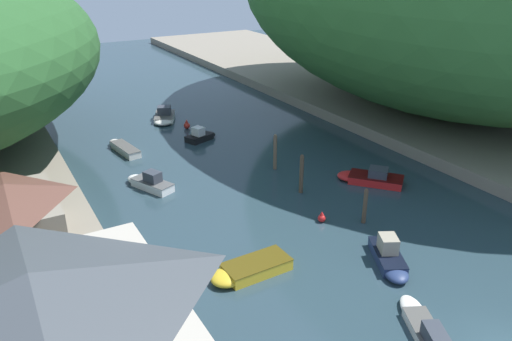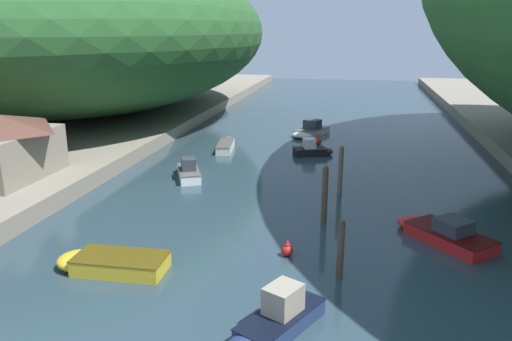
% 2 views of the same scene
% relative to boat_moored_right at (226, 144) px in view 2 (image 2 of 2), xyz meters
% --- Properties ---
extents(water_surface, '(130.00, 130.00, 0.00)m').
position_rel_boat_moored_right_xyz_m(water_surface, '(8.14, -3.83, -0.33)').
color(water_surface, '#283D47').
rests_on(water_surface, ground).
extents(left_bank, '(22.00, 120.00, 1.08)m').
position_rel_boat_moored_right_xyz_m(left_bank, '(-16.52, -3.83, 0.21)').
color(left_bank, gray).
rests_on(left_bank, ground).
extents(hillside_left, '(36.43, 51.01, 16.66)m').
position_rel_boat_moored_right_xyz_m(hillside_left, '(-17.62, 10.35, 9.08)').
color(hillside_left, '#285628').
rests_on(hillside_left, left_bank).
extents(boat_moored_right, '(1.87, 5.24, 0.67)m').
position_rel_boat_moored_right_xyz_m(boat_moored_right, '(0.00, 0.00, 0.00)').
color(boat_moored_right, silver).
rests_on(boat_moored_right, water_surface).
extents(boat_cabin_cruiser, '(3.68, 5.00, 1.45)m').
position_rel_boat_moored_right_xyz_m(boat_cabin_cruiser, '(6.50, 6.67, 0.11)').
color(boat_cabin_cruiser, silver).
rests_on(boat_cabin_cruiser, water_surface).
extents(boat_near_quay, '(3.53, 2.47, 1.37)m').
position_rel_boat_moored_right_xyz_m(boat_near_quay, '(7.55, -0.84, 0.09)').
color(boat_near_quay, black).
rests_on(boat_near_quay, water_surface).
extents(boat_navy_launch, '(3.27, 4.60, 1.59)m').
position_rel_boat_moored_right_xyz_m(boat_navy_launch, '(8.40, -25.90, 0.15)').
color(boat_navy_launch, navy).
rests_on(boat_navy_launch, water_surface).
extents(boat_far_right_bank, '(2.99, 4.58, 1.48)m').
position_rel_boat_moored_right_xyz_m(boat_far_right_bank, '(-0.46, -8.75, 0.13)').
color(boat_far_right_bank, white).
rests_on(boat_far_right_bank, water_surface).
extents(boat_mid_channel, '(4.87, 2.01, 0.71)m').
position_rel_boat_moored_right_xyz_m(boat_mid_channel, '(0.68, -22.68, 0.02)').
color(boat_mid_channel, gold).
rests_on(boat_mid_channel, water_surface).
extents(boat_white_cruiser, '(4.81, 5.15, 1.29)m').
position_rel_boat_moored_right_xyz_m(boat_white_cruiser, '(15.13, -16.57, 0.08)').
color(boat_white_cruiser, red).
rests_on(boat_white_cruiser, water_surface).
extents(mooring_post_second, '(0.29, 0.29, 2.57)m').
position_rel_boat_moored_right_xyz_m(mooring_post_second, '(10.42, -21.33, 0.97)').
color(mooring_post_second, '#4C3D2D').
rests_on(mooring_post_second, water_surface).
extents(mooring_post_middle, '(0.31, 0.31, 3.13)m').
position_rel_boat_moored_right_xyz_m(mooring_post_middle, '(9.36, -15.35, 1.24)').
color(mooring_post_middle, '#4C3D2D').
rests_on(mooring_post_middle, water_surface).
extents(mooring_post_fourth, '(0.30, 0.30, 3.11)m').
position_rel_boat_moored_right_xyz_m(mooring_post_fourth, '(10.01, -10.54, 1.24)').
color(mooring_post_fourth, brown).
rests_on(mooring_post_fourth, water_surface).
extents(channel_buoy_near, '(0.54, 0.54, 0.81)m').
position_rel_boat_moored_right_xyz_m(channel_buoy_near, '(8.01, -19.83, -0.01)').
color(channel_buoy_near, red).
rests_on(channel_buoy_near, water_surface).
extents(channel_buoy_far, '(0.66, 0.66, 0.99)m').
position_rel_boat_moored_right_xyz_m(channel_buoy_far, '(7.58, 2.94, 0.06)').
color(channel_buoy_far, red).
rests_on(channel_buoy_far, water_surface).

